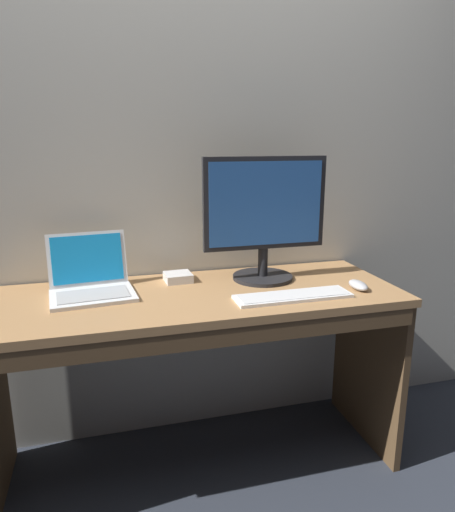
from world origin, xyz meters
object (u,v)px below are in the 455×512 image
object	(u,v)px
external_monitor	(265,217)
computer_mouse	(358,285)
laptop_white	(91,281)
external_drive_box	(178,277)
wired_keyboard	(293,296)

from	to	relation	value
external_monitor	computer_mouse	world-z (taller)	external_monitor
laptop_white	external_monitor	world-z (taller)	external_monitor
laptop_white	external_drive_box	world-z (taller)	laptop_white
computer_mouse	external_drive_box	xyz separation A→B (m)	(-0.68, 0.29, 0.00)
laptop_white	external_monitor	size ratio (longest dim) A/B	0.64
laptop_white	external_drive_box	distance (m)	0.36
wired_keyboard	external_drive_box	bearing A→B (deg)	139.97
laptop_white	external_drive_box	size ratio (longest dim) A/B	3.04
computer_mouse	external_drive_box	bearing A→B (deg)	158.36
laptop_white	wired_keyboard	size ratio (longest dim) A/B	0.74
laptop_white	wired_keyboard	world-z (taller)	laptop_white
laptop_white	external_monitor	distance (m)	0.74
external_drive_box	external_monitor	bearing A→B (deg)	-11.33
wired_keyboard	computer_mouse	distance (m)	0.29
external_monitor	computer_mouse	size ratio (longest dim) A/B	4.47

